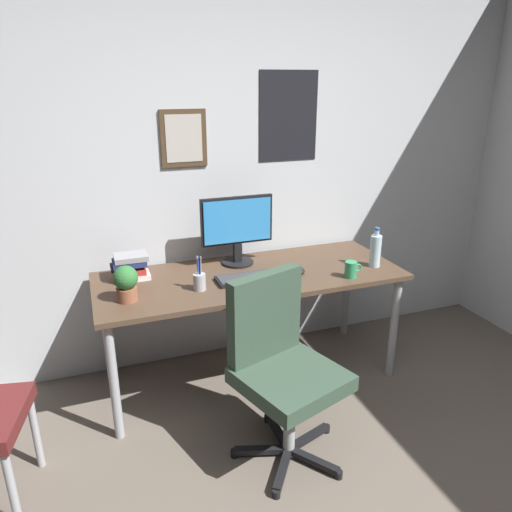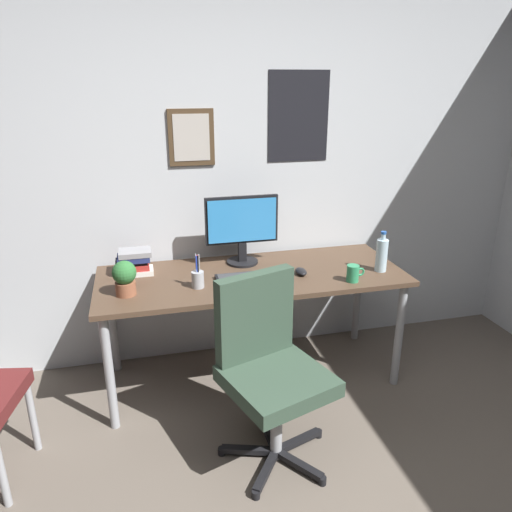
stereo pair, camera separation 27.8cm
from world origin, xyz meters
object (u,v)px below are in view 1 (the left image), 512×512
Objects in this scene: monitor at (237,227)px; office_chair at (280,360)px; computer_mouse at (299,270)px; coffee_mug_near at (351,269)px; pen_cup at (199,281)px; keyboard at (253,277)px; potted_plant at (126,282)px; water_bottle at (375,250)px; book_stack_left at (130,267)px.

office_chair is at bearing -94.04° from monitor.
coffee_mug_near reaches higher than computer_mouse.
pen_cup is (-0.33, -0.32, -0.19)m from monitor.
keyboard is at bearing 163.12° from coffee_mug_near.
office_chair is 4.87× the size of potted_plant.
monitor is at bearing 90.22° from keyboard.
water_bottle is at bearing -23.22° from monitor.
water_bottle is (0.79, -0.34, -0.13)m from monitor.
office_chair is at bearing -96.10° from keyboard.
monitor is 0.36m from keyboard.
monitor reaches higher than potted_plant.
potted_plant is 0.90× the size of book_stack_left.
office_chair is 2.21× the size of keyboard.
water_bottle is (0.49, -0.06, 0.09)m from computer_mouse.
coffee_mug_near is 0.90m from pen_cup.
pen_cup is at bearing 0.43° from potted_plant.
book_stack_left is (-0.67, -0.03, -0.16)m from monitor.
water_bottle is at bearing -12.09° from book_stack_left.
water_bottle reaches higher than computer_mouse.
book_stack_left reaches higher than coffee_mug_near.
coffee_mug_near is at bearing -5.63° from potted_plant.
coffee_mug_near is 0.55× the size of pen_cup.
pen_cup is at bearing 179.07° from water_bottle.
computer_mouse is 0.31m from coffee_mug_near.
book_stack_left is (-0.97, 0.25, 0.06)m from computer_mouse.
potted_plant is at bearing -176.57° from keyboard.
computer_mouse is at bearing 2.63° from potted_plant.
potted_plant is (-0.72, -0.04, 0.09)m from keyboard.
coffee_mug_near is (0.56, -0.45, -0.19)m from monitor.
monitor is 2.30× the size of pen_cup.
computer_mouse is 1.03m from potted_plant.
computer_mouse is 0.50m from water_bottle.
pen_cup is 0.92× the size of book_stack_left.
computer_mouse is at bearing -42.77° from monitor.
office_chair is at bearing -63.70° from pen_cup.
potted_plant reaches higher than book_stack_left.
water_bottle is at bearing -7.19° from computer_mouse.
water_bottle reaches higher than coffee_mug_near.
book_stack_left is at bearing 126.20° from office_chair.
water_bottle is at bearing -4.22° from keyboard.
potted_plant is at bearing -155.72° from monitor.
coffee_mug_near is at bearing -38.89° from monitor.
keyboard is 0.59m from coffee_mug_near.
computer_mouse is 0.51× the size of book_stack_left.
monitor is 2.36× the size of potted_plant.
book_stack_left reaches higher than keyboard.
potted_plant is 0.30m from book_stack_left.
monitor is at bearing 137.23° from computer_mouse.
keyboard is at bearing -179.29° from computer_mouse.
book_stack_left is at bearing 160.96° from coffee_mug_near.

